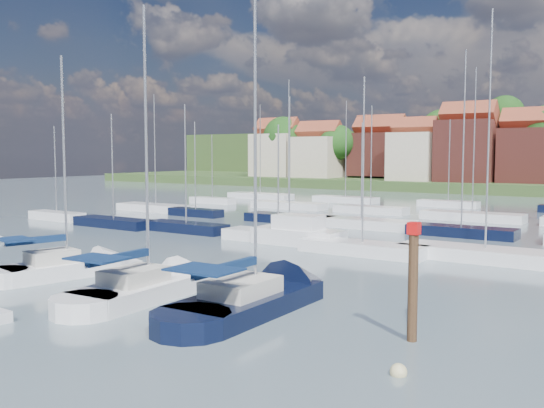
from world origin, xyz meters
The scene contains 10 objects.
ground centered at (0.00, 40.00, 0.00)m, with size 260.00×260.00×0.00m, color #4E606A.
sailboat_left centered at (-9.72, 3.26, 0.36)m, with size 4.56×9.94×13.16m.
sailboat_centre centered at (-2.50, 2.55, 0.36)m, with size 3.49×11.04×14.85m.
sailboat_navy centered at (3.06, 3.85, 0.35)m, with size 3.47×12.19×16.77m.
timber_piling centered at (10.48, 2.37, 1.29)m, with size 0.40×0.40×6.63m.
buoy_c centered at (-5.32, -1.25, 0.00)m, with size 0.50×0.50×0.50m, color #D85914.
buoy_d centered at (2.66, -2.58, 0.00)m, with size 0.53×0.53×0.53m, color beige.
buoy_e centered at (1.08, 6.91, 0.00)m, with size 0.48×0.48×0.48m, color #D85914.
buoy_f centered at (11.41, -1.13, 0.00)m, with size 0.54×0.54×0.54m, color beige.
marina_field centered at (1.91, 35.15, 0.43)m, with size 79.62×41.41×15.93m.
Camera 1 is at (18.43, -18.41, 6.87)m, focal length 40.00 mm.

